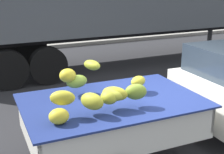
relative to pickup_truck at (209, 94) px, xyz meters
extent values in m
plane|color=#28282B|center=(-1.09, -0.05, -0.88)|extent=(220.00, 220.00, 0.00)
cube|color=gray|center=(-1.09, 9.37, -0.80)|extent=(80.00, 0.80, 0.16)
cube|color=silver|center=(-1.92, 0.04, -0.30)|extent=(2.69, 1.71, 0.08)
cube|color=silver|center=(-1.91, 0.84, -0.04)|extent=(2.66, 0.10, 0.44)
cube|color=silver|center=(-1.94, -0.77, -0.04)|extent=(2.66, 0.10, 0.44)
cube|color=silver|center=(-0.62, 0.01, -0.04)|extent=(0.08, 1.67, 0.44)
cube|color=silver|center=(-3.23, 0.06, -0.04)|extent=(0.08, 1.67, 0.44)
cube|color=#B21914|center=(-1.91, 0.87, -0.08)|extent=(2.55, 0.06, 0.07)
cube|color=navy|center=(-1.92, 0.04, 0.19)|extent=(2.81, 1.83, 0.03)
ellipsoid|color=#9DA329|center=(-1.99, 0.70, 0.61)|extent=(0.30, 0.41, 0.16)
ellipsoid|color=gold|center=(-2.91, -0.44, 0.31)|extent=(0.29, 0.25, 0.21)
ellipsoid|color=gold|center=(-1.40, 0.15, 0.40)|extent=(0.37, 0.32, 0.18)
ellipsoid|color=gold|center=(-2.50, 0.48, 0.55)|extent=(0.29, 0.27, 0.22)
ellipsoid|color=gold|center=(-2.05, -0.32, 0.44)|extent=(0.40, 0.40, 0.20)
ellipsoid|color=gold|center=(-2.08, -0.34, 0.43)|extent=(0.38, 0.35, 0.17)
ellipsoid|color=olive|center=(-2.34, 0.50, 0.42)|extent=(0.41, 0.31, 0.21)
ellipsoid|color=gold|center=(-2.80, -0.28, 0.49)|extent=(0.38, 0.30, 0.20)
ellipsoid|color=#ACAA29|center=(-2.43, -0.39, 0.42)|extent=(0.36, 0.42, 0.23)
ellipsoid|color=#A9AB2B|center=(-2.15, -0.34, 0.41)|extent=(0.34, 0.35, 0.20)
ellipsoid|color=olive|center=(-1.73, -0.37, 0.44)|extent=(0.36, 0.29, 0.24)
cylinder|color=black|center=(0.68, 0.79, -0.56)|extent=(0.64, 0.21, 0.64)
cylinder|color=black|center=(-2.22, 0.84, -0.56)|extent=(0.64, 0.21, 0.64)
cube|color=black|center=(1.71, 5.61, 0.22)|extent=(11.04, 0.40, 0.30)
cylinder|color=black|center=(-1.89, 6.81, -0.34)|extent=(1.08, 0.30, 1.08)
cylinder|color=black|center=(-1.89, 4.41, -0.34)|extent=(1.08, 0.30, 1.08)
cylinder|color=black|center=(-2.97, 4.41, -0.34)|extent=(1.08, 0.30, 1.08)
cylinder|color=#38383A|center=(5.01, 5.61, -0.26)|extent=(0.18, 0.18, 1.25)
camera|label=1|loc=(-3.84, -4.09, 2.01)|focal=50.19mm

